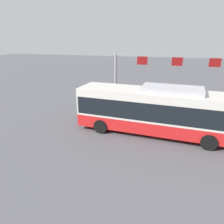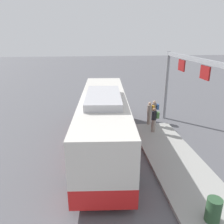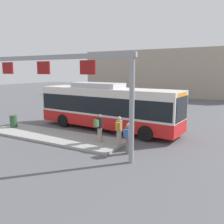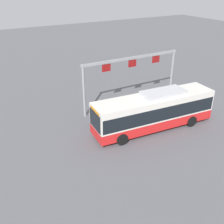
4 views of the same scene
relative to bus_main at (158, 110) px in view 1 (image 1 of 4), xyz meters
The scene contains 7 objects.
ground_plane 1.81m from the bus_main, ahead, with size 120.00×120.00×0.00m, color #56565B.
platform_curb 4.52m from the bus_main, 120.99° to the right, with size 10.00×2.80×0.16m, color #9E9E99.
bus_main is the anchor object (origin of this frame).
person_boarding 4.58m from the bus_main, 51.58° to the right, with size 0.43×0.58×1.67m.
person_waiting_near 3.85m from the bus_main, 67.04° to the right, with size 0.45×0.59×1.67m.
person_waiting_mid 5.60m from the bus_main, 48.58° to the right, with size 0.35×0.53×1.67m.
platform_sign_gantry 5.66m from the bus_main, 101.78° to the right, with size 11.15×0.24×5.20m.
Camera 1 is at (-0.62, 14.14, 6.52)m, focal length 34.34 mm.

